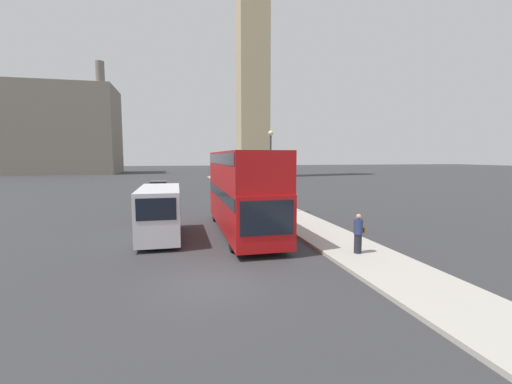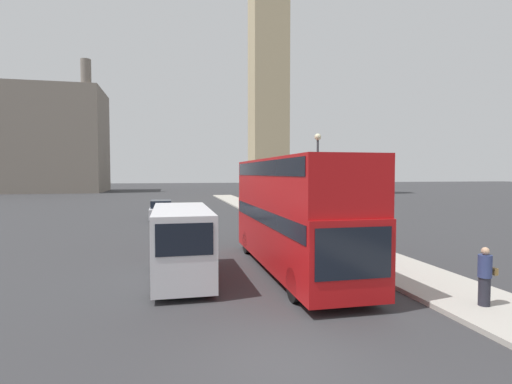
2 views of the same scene
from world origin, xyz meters
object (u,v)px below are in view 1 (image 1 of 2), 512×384
(street_lamp, at_px, (271,159))
(red_double_decker_bus, at_px, (242,188))
(pedestrian, at_px, (358,234))
(parked_sedan, at_px, (159,189))
(clock_tower, at_px, (253,22))
(white_van, at_px, (160,212))

(street_lamp, bearing_deg, red_double_decker_bus, -120.33)
(red_double_decker_bus, distance_m, street_lamp, 6.19)
(red_double_decker_bus, height_order, pedestrian, red_double_decker_bus)
(parked_sedan, bearing_deg, red_double_decker_bus, -74.38)
(clock_tower, xyz_separation_m, pedestrian, (-7.84, -56.27, -29.78))
(parked_sedan, bearing_deg, white_van, -86.91)
(red_double_decker_bus, xyz_separation_m, street_lamp, (3.03, 5.18, 1.51))
(white_van, bearing_deg, street_lamp, 37.61)
(red_double_decker_bus, bearing_deg, pedestrian, -55.29)
(street_lamp, bearing_deg, parked_sedan, 120.62)
(pedestrian, bearing_deg, white_van, 148.40)
(red_double_decker_bus, bearing_deg, clock_tower, 76.96)
(street_lamp, bearing_deg, clock_tower, 79.17)
(pedestrian, distance_m, street_lamp, 11.24)
(red_double_decker_bus, bearing_deg, street_lamp, 59.67)
(parked_sedan, bearing_deg, street_lamp, -59.38)
(clock_tower, bearing_deg, parked_sedan, -118.93)
(white_van, distance_m, parked_sedan, 20.11)
(clock_tower, xyz_separation_m, street_lamp, (-8.70, -45.47, -26.77))
(white_van, bearing_deg, clock_tower, 72.52)
(clock_tower, bearing_deg, red_double_decker_bus, -103.04)
(clock_tower, height_order, red_double_decker_bus, clock_tower)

